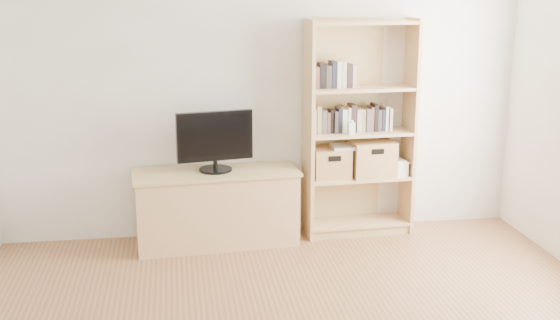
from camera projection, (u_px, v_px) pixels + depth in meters
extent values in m
cube|color=silver|center=(263.00, 86.00, 5.98)|extent=(4.50, 0.02, 2.60)
cube|color=tan|center=(216.00, 209.00, 5.92)|extent=(1.37, 0.60, 0.61)
cube|color=tan|center=(360.00, 129.00, 6.03)|extent=(0.95, 0.38, 1.87)
cube|color=black|center=(215.00, 141.00, 5.78)|extent=(0.64, 0.16, 0.50)
cube|color=#A89990|center=(359.00, 119.00, 6.03)|extent=(0.79, 0.17, 0.21)
cube|color=#A89990|center=(337.00, 76.00, 5.90)|extent=(0.36, 0.15, 0.19)
cube|color=white|center=(352.00, 129.00, 5.90)|extent=(0.05, 0.04, 0.10)
cube|color=#AD824E|center=(331.00, 163.00, 6.05)|extent=(0.32, 0.26, 0.26)
cube|color=#AD824E|center=(371.00, 158.00, 6.11)|extent=(0.39, 0.33, 0.31)
cube|color=silver|center=(350.00, 146.00, 6.03)|extent=(0.32, 0.23, 0.03)
cube|color=beige|center=(394.00, 167.00, 6.18)|extent=(0.20, 0.27, 0.12)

